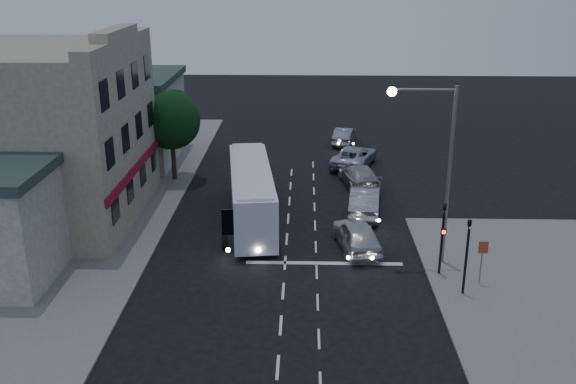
{
  "coord_description": "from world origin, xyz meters",
  "views": [
    {
      "loc": [
        0.94,
        -27.65,
        14.51
      ],
      "look_at": [
        0.02,
        6.62,
        2.2
      ],
      "focal_mm": 40.0,
      "sensor_mm": 36.0,
      "label": 1
    }
  ],
  "objects_px": {
    "car_extra": "(344,136)",
    "regulatory_sign": "(482,255)",
    "car_sedan_b": "(359,176)",
    "tour_bus": "(251,193)",
    "car_sedan_a": "(365,201)",
    "traffic_signal_side": "(467,248)",
    "car_suv": "(357,235)",
    "car_sedan_c": "(354,156)",
    "streetlight": "(437,155)",
    "traffic_signal_main": "(443,230)",
    "street_tree": "(171,118)"
  },
  "relations": [
    {
      "from": "car_sedan_c",
      "to": "street_tree",
      "type": "height_order",
      "value": "street_tree"
    },
    {
      "from": "tour_bus",
      "to": "car_sedan_c",
      "type": "xyz_separation_m",
      "value": [
        6.83,
        11.21,
        -1.06
      ]
    },
    {
      "from": "traffic_signal_side",
      "to": "regulatory_sign",
      "type": "distance_m",
      "value": 1.61
    },
    {
      "from": "car_sedan_b",
      "to": "traffic_signal_main",
      "type": "relative_size",
      "value": 1.25
    },
    {
      "from": "tour_bus",
      "to": "car_sedan_b",
      "type": "xyz_separation_m",
      "value": [
        6.83,
        6.57,
        -1.07
      ]
    },
    {
      "from": "traffic_signal_side",
      "to": "regulatory_sign",
      "type": "bearing_deg",
      "value": 43.92
    },
    {
      "from": "car_extra",
      "to": "tour_bus",
      "type": "bearing_deg",
      "value": 81.93
    },
    {
      "from": "car_extra",
      "to": "car_sedan_b",
      "type": "bearing_deg",
      "value": 104.28
    },
    {
      "from": "traffic_signal_main",
      "to": "car_sedan_b",
      "type": "bearing_deg",
      "value": 102.35
    },
    {
      "from": "car_sedan_c",
      "to": "traffic_signal_side",
      "type": "xyz_separation_m",
      "value": [
        3.61,
        -19.9,
        1.66
      ]
    },
    {
      "from": "streetlight",
      "to": "street_tree",
      "type": "bearing_deg",
      "value": 140.49
    },
    {
      "from": "car_sedan_a",
      "to": "streetlight",
      "type": "distance_m",
      "value": 8.74
    },
    {
      "from": "tour_bus",
      "to": "car_sedan_a",
      "type": "bearing_deg",
      "value": 4.39
    },
    {
      "from": "car_sedan_c",
      "to": "traffic_signal_main",
      "type": "distance_m",
      "value": 18.24
    },
    {
      "from": "car_sedan_c",
      "to": "traffic_signal_main",
      "type": "relative_size",
      "value": 1.34
    },
    {
      "from": "car_extra",
      "to": "streetlight",
      "type": "bearing_deg",
      "value": 109.82
    },
    {
      "from": "car_suv",
      "to": "car_sedan_c",
      "type": "xyz_separation_m",
      "value": [
        0.92,
        14.9,
        -0.05
      ]
    },
    {
      "from": "traffic_signal_main",
      "to": "streetlight",
      "type": "distance_m",
      "value": 3.61
    },
    {
      "from": "car_extra",
      "to": "regulatory_sign",
      "type": "height_order",
      "value": "regulatory_sign"
    },
    {
      "from": "car_sedan_c",
      "to": "streetlight",
      "type": "height_order",
      "value": "streetlight"
    },
    {
      "from": "regulatory_sign",
      "to": "streetlight",
      "type": "distance_m",
      "value": 5.18
    },
    {
      "from": "traffic_signal_side",
      "to": "street_tree",
      "type": "bearing_deg",
      "value": 135.5
    },
    {
      "from": "car_sedan_c",
      "to": "streetlight",
      "type": "bearing_deg",
      "value": 118.32
    },
    {
      "from": "traffic_signal_side",
      "to": "regulatory_sign",
      "type": "xyz_separation_m",
      "value": [
        1.0,
        0.96,
        -0.82
      ]
    },
    {
      "from": "car_suv",
      "to": "car_extra",
      "type": "relative_size",
      "value": 1.11
    },
    {
      "from": "car_extra",
      "to": "traffic_signal_main",
      "type": "xyz_separation_m",
      "value": [
        3.31,
        -24.16,
        1.72
      ]
    },
    {
      "from": "car_sedan_a",
      "to": "traffic_signal_main",
      "type": "xyz_separation_m",
      "value": [
        2.98,
        -8.12,
        1.6
      ]
    },
    {
      "from": "car_sedan_c",
      "to": "tour_bus",
      "type": "bearing_deg",
      "value": 77.82
    },
    {
      "from": "traffic_signal_side",
      "to": "regulatory_sign",
      "type": "height_order",
      "value": "traffic_signal_side"
    },
    {
      "from": "car_sedan_a",
      "to": "streetlight",
      "type": "bearing_deg",
      "value": 118.88
    },
    {
      "from": "traffic_signal_main",
      "to": "car_sedan_a",
      "type": "bearing_deg",
      "value": 110.18
    },
    {
      "from": "tour_bus",
      "to": "car_sedan_a",
      "type": "xyz_separation_m",
      "value": [
        6.76,
        1.4,
        -0.99
      ]
    },
    {
      "from": "car_sedan_b",
      "to": "traffic_signal_side",
      "type": "height_order",
      "value": "traffic_signal_side"
    },
    {
      "from": "car_suv",
      "to": "tour_bus",
      "type": "bearing_deg",
      "value": -41.92
    },
    {
      "from": "streetlight",
      "to": "traffic_signal_main",
      "type": "bearing_deg",
      "value": -79.8
    },
    {
      "from": "tour_bus",
      "to": "streetlight",
      "type": "xyz_separation_m",
      "value": [
        9.49,
        -5.29,
        3.91
      ]
    },
    {
      "from": "streetlight",
      "to": "car_sedan_b",
      "type": "bearing_deg",
      "value": 102.6
    },
    {
      "from": "tour_bus",
      "to": "regulatory_sign",
      "type": "distance_m",
      "value": 13.81
    },
    {
      "from": "car_sedan_a",
      "to": "car_sedan_c",
      "type": "distance_m",
      "value": 9.81
    },
    {
      "from": "traffic_signal_side",
      "to": "car_sedan_a",
      "type": "bearing_deg",
      "value": 110.04
    },
    {
      "from": "car_sedan_c",
      "to": "car_extra",
      "type": "xyz_separation_m",
      "value": [
        -0.4,
        6.24,
        -0.06
      ]
    },
    {
      "from": "car_sedan_b",
      "to": "regulatory_sign",
      "type": "bearing_deg",
      "value": 98.07
    },
    {
      "from": "car_sedan_c",
      "to": "regulatory_sign",
      "type": "distance_m",
      "value": 19.51
    },
    {
      "from": "car_sedan_a",
      "to": "traffic_signal_main",
      "type": "height_order",
      "value": "traffic_signal_main"
    },
    {
      "from": "regulatory_sign",
      "to": "streetlight",
      "type": "bearing_deg",
      "value": 128.75
    },
    {
      "from": "car_extra",
      "to": "traffic_signal_side",
      "type": "xyz_separation_m",
      "value": [
        4.01,
        -26.14,
        1.72
      ]
    },
    {
      "from": "car_suv",
      "to": "streetlight",
      "type": "height_order",
      "value": "streetlight"
    },
    {
      "from": "tour_bus",
      "to": "car_sedan_b",
      "type": "height_order",
      "value": "tour_bus"
    },
    {
      "from": "tour_bus",
      "to": "regulatory_sign",
      "type": "xyz_separation_m",
      "value": [
        11.44,
        -7.73,
        -0.22
      ]
    },
    {
      "from": "car_extra",
      "to": "traffic_signal_side",
      "type": "distance_m",
      "value": 26.5
    }
  ]
}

